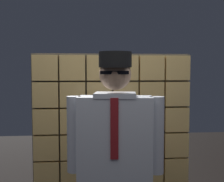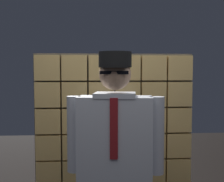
# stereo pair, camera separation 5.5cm
# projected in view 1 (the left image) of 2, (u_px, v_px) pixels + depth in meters

# --- Properties ---
(glass_block_wall) EXTENTS (1.62, 0.10, 1.88)m
(glass_block_wall) POSITION_uv_depth(u_px,v_px,m) (112.00, 146.00, 3.00)
(glass_block_wall) COLOR #F2C672
(glass_block_wall) RESTS_ON ground
(standing_person) EXTENTS (0.73, 0.34, 1.82)m
(standing_person) POSITION_uv_depth(u_px,v_px,m) (115.00, 169.00, 2.20)
(standing_person) COLOR #1E2333
(standing_person) RESTS_ON ground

